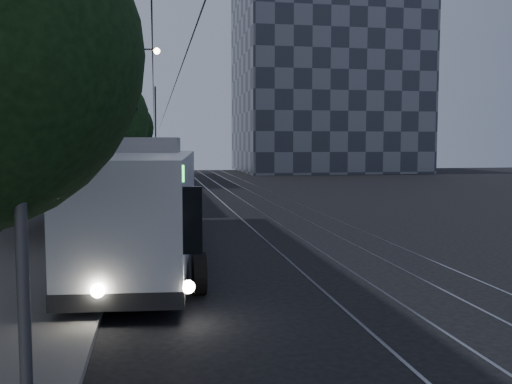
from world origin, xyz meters
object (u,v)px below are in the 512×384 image
Objects in this scene: car_white_b at (173,192)px; streetlamp_far at (131,104)px; car_white_a at (147,193)px; streetlamp_near at (92,37)px; car_white_d at (156,179)px; pickup_silver at (152,204)px; car_white_c at (156,181)px; trolleybus at (147,204)px.

car_white_b is 0.41× the size of streetlamp_far.
car_white_a is 0.36× the size of streetlamp_near.
car_white_b is 11.56m from car_white_d.
car_white_a is at bearing 99.49° from pickup_silver.
car_white_c is 30.82m from streetlamp_near.
streetlamp_near is at bearing -74.91° from car_white_d.
car_white_c is (-1.08, 9.50, 0.07)m from car_white_b.
car_white_b is (1.60, 0.90, -0.01)m from car_white_a.
car_white_a is at bearing -147.40° from car_white_b.
trolleybus is at bearing -67.06° from car_white_a.
streetlamp_near is (-2.68, -20.75, 5.76)m from car_white_b.
streetlamp_far is (-1.60, -4.32, 5.67)m from car_white_c.
trolleybus reaches higher than pickup_silver.
streetlamp_far is (-1.37, 13.16, 5.66)m from pickup_silver.
pickup_silver reaches higher than car_white_c.
car_white_a is 10.41m from car_white_c.
car_white_c is (0.32, 27.58, -1.09)m from trolleybus.
car_white_d is (0.03, 2.02, 0.03)m from car_white_c.
car_white_c is at bearing 86.98° from streetlamp_near.
streetlamp_far is at bearing -129.22° from car_white_c.
streetlamp_near is at bearing -94.11° from car_white_b.
car_white_d reaches higher than car_white_b.
trolleybus is at bearing -91.19° from car_white_b.
trolleybus is 3.07× the size of car_white_c.
trolleybus is 27.60m from car_white_c.
car_white_d is 32.80m from streetlamp_near.
car_white_a is at bearing 95.63° from trolleybus.
streetlamp_near reaches higher than car_white_b.
trolleybus is 29.61m from car_white_d.
car_white_c reaches higher than car_white_b.
trolleybus is 2.98× the size of car_white_b.
pickup_silver is 7.09m from car_white_a.
streetlamp_near is 25.94m from streetlamp_far.
car_white_b is 9.56m from car_white_c.
streetlamp_near is 1.00× the size of streetlamp_far.
pickup_silver is 8.09m from car_white_b.
car_white_b is at bearing 87.82° from pickup_silver.
pickup_silver is 0.48× the size of streetlamp_near.
pickup_silver is 17.48m from car_white_c.
trolleybus reaches higher than car_white_d.
streetlamp_far is (-1.08, 6.09, 5.72)m from car_white_a.
streetlamp_far is at bearing 98.11° from trolleybus.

